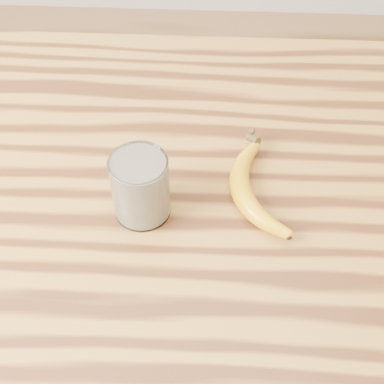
{
  "coord_description": "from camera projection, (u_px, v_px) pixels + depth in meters",
  "views": [
    {
      "loc": [
        0.19,
        -0.6,
        1.56
      ],
      "look_at": [
        0.16,
        -0.07,
        0.93
      ],
      "focal_mm": 50.0,
      "sensor_mm": 36.0,
      "label": 1
    }
  ],
  "objects": [
    {
      "name": "table",
      "position": [
        106.0,
        217.0,
        0.99
      ],
      "size": [
        1.2,
        0.8,
        0.9
      ],
      "color": "#A6712C",
      "rests_on": "ground"
    },
    {
      "name": "smoothie_glass",
      "position": [
        141.0,
        187.0,
        0.8
      ],
      "size": [
        0.09,
        0.09,
        0.11
      ],
      "color": "white",
      "rests_on": "table"
    },
    {
      "name": "banana",
      "position": [
        241.0,
        192.0,
        0.84
      ],
      "size": [
        0.16,
        0.29,
        0.03
      ],
      "primitive_type": null,
      "rotation": [
        0.0,
        0.0,
        0.23
      ],
      "color": "#DF9D0B",
      "rests_on": "table"
    }
  ]
}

